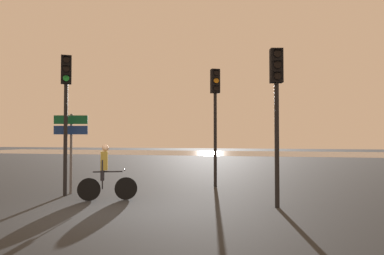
# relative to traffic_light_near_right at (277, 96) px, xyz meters

# --- Properties ---
(ground_plane) EXTENTS (120.00, 120.00, 0.00)m
(ground_plane) POSITION_rel_traffic_light_near_right_xyz_m (-3.63, -1.77, -2.90)
(ground_plane) COLOR black
(water_strip) EXTENTS (80.00, 16.00, 0.01)m
(water_strip) POSITION_rel_traffic_light_near_right_xyz_m (-3.63, 36.29, -2.90)
(water_strip) COLOR slate
(water_strip) RESTS_ON ground
(traffic_light_near_right) EXTENTS (0.37, 0.39, 4.16)m
(traffic_light_near_right) POSITION_rel_traffic_light_near_right_xyz_m (0.00, 0.00, 0.00)
(traffic_light_near_right) COLOR black
(traffic_light_near_right) RESTS_ON ground
(traffic_light_center) EXTENTS (0.40, 0.42, 4.40)m
(traffic_light_center) POSITION_rel_traffic_light_near_right_xyz_m (-2.36, 3.72, 0.16)
(traffic_light_center) COLOR black
(traffic_light_center) RESTS_ON ground
(traffic_light_near_left) EXTENTS (0.40, 0.42, 4.43)m
(traffic_light_near_left) POSITION_rel_traffic_light_near_right_xyz_m (-6.51, 0.39, 0.17)
(traffic_light_near_left) COLOR black
(traffic_light_near_left) RESTS_ON ground
(direction_sign_post) EXTENTS (1.07, 0.32, 2.60)m
(direction_sign_post) POSITION_rel_traffic_light_near_right_xyz_m (-6.58, 0.80, -1.11)
(direction_sign_post) COLOR slate
(direction_sign_post) RESTS_ON ground
(cyclist) EXTENTS (1.55, 0.82, 1.62)m
(cyclist) POSITION_rel_traffic_light_near_right_xyz_m (-4.87, -0.09, -2.08)
(cyclist) COLOR black
(cyclist) RESTS_ON ground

